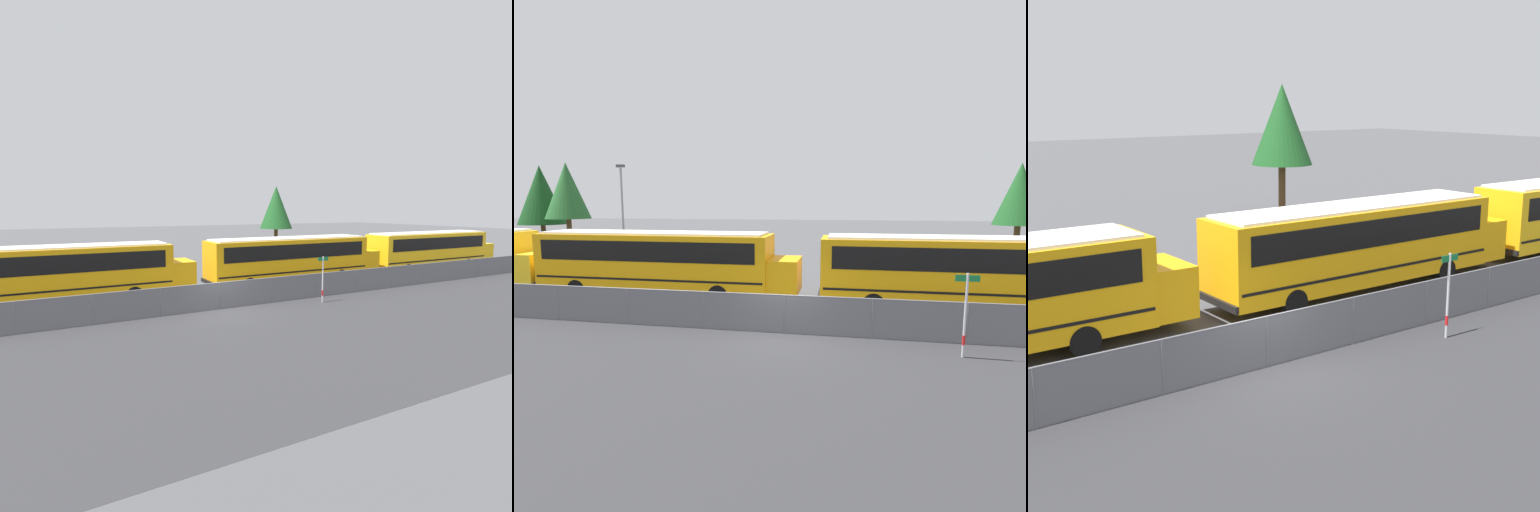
# 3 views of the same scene
# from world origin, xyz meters

# --- Properties ---
(ground_plane) EXTENTS (200.00, 200.00, 0.00)m
(ground_plane) POSITION_xyz_m (0.00, 0.00, 0.00)
(ground_plane) COLOR #424244
(road_strip) EXTENTS (101.87, 12.00, 0.01)m
(road_strip) POSITION_xyz_m (0.00, -6.00, 0.00)
(road_strip) COLOR #2B2B2D
(road_strip) RESTS_ON ground_plane
(fence) EXTENTS (67.94, 0.07, 1.45)m
(fence) POSITION_xyz_m (0.00, -0.00, 0.74)
(fence) COLOR #9EA0A5
(fence) RESTS_ON ground_plane
(school_bus_1) EXTENTS (13.43, 2.57, 3.28)m
(school_bus_1) POSITION_xyz_m (-7.06, 4.78, 1.93)
(school_bus_1) COLOR orange
(school_bus_1) RESTS_ON ground_plane
(school_bus_2) EXTENTS (13.43, 2.57, 3.28)m
(school_bus_2) POSITION_xyz_m (7.33, 4.34, 1.93)
(school_bus_2) COLOR orange
(school_bus_2) RESTS_ON ground_plane
(school_bus_3) EXTENTS (13.43, 2.57, 3.28)m
(school_bus_3) POSITION_xyz_m (21.28, 4.21, 1.93)
(school_bus_3) COLOR yellow
(school_bus_3) RESTS_ON ground_plane
(street_sign) EXTENTS (0.70, 0.09, 2.62)m
(street_sign) POSITION_xyz_m (5.72, -1.26, 1.40)
(street_sign) COLOR #B7B7BC
(street_sign) RESTS_ON ground_plane
(tree_3) EXTENTS (3.72, 3.72, 7.82)m
(tree_3) POSITION_xyz_m (15.51, 20.59, 5.37)
(tree_3) COLOR #51381E
(tree_3) RESTS_ON ground_plane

